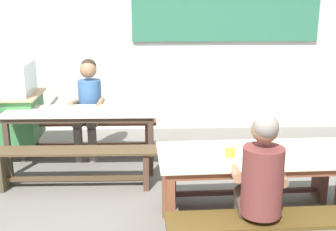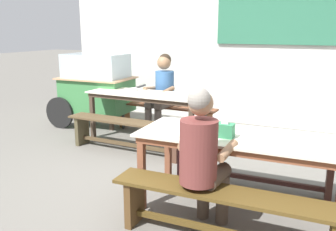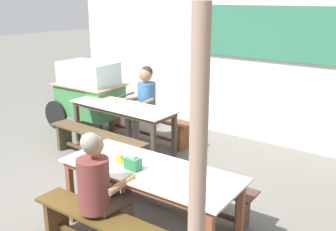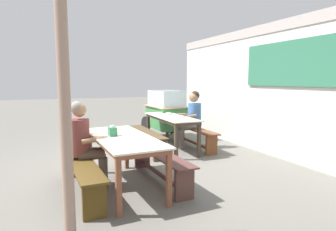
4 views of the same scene
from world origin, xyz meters
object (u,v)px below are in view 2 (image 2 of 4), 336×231
at_px(bench_far_back, 164,114).
at_px(tissue_box, 225,130).
at_px(dining_table_far, 147,98).
at_px(soup_bowl, 134,90).
at_px(condiment_jar, 203,128).
at_px(food_cart, 96,85).
at_px(person_center_facing, 162,89).
at_px(dining_table_near, 242,143).
at_px(bench_near_back, 251,162).
at_px(person_near_front, 202,154).
at_px(bench_near_front, 224,208).
at_px(bench_far_front, 127,131).

height_order(bench_far_back, tissue_box, tissue_box).
distance_m(dining_table_far, soup_bowl, 0.27).
bearing_deg(condiment_jar, soup_bowl, 136.12).
bearing_deg(food_cart, person_center_facing, 4.55).
bearing_deg(dining_table_near, condiment_jar, -167.20).
distance_m(dining_table_far, bench_far_back, 0.66).
height_order(dining_table_near, bench_far_back, dining_table_near).
bearing_deg(tissue_box, dining_table_near, 42.65).
bearing_deg(bench_near_back, tissue_box, -98.81).
height_order(food_cart, person_center_facing, person_center_facing).
bearing_deg(person_near_front, food_cart, 139.37).
relative_size(bench_near_back, food_cart, 1.12).
xyz_separation_m(dining_table_near, tissue_box, (-0.12, -0.11, 0.13)).
height_order(condiment_jar, soup_bowl, condiment_jar).
height_order(bench_near_front, condiment_jar, condiment_jar).
height_order(bench_near_front, tissue_box, tissue_box).
xyz_separation_m(person_near_front, condiment_jar, (-0.15, 0.42, 0.09)).
bearing_deg(condiment_jar, food_cart, 143.22).
distance_m(dining_table_far, food_cart, 1.27).
distance_m(bench_near_front, food_cart, 3.93).
xyz_separation_m(dining_table_near, person_near_front, (-0.19, -0.50, 0.03)).
bearing_deg(person_near_front, dining_table_near, 69.27).
bearing_deg(dining_table_far, bench_far_front, -90.77).
relative_size(tissue_box, condiment_jar, 1.50).
relative_size(dining_table_far, dining_table_near, 0.97).
distance_m(food_cart, person_near_front, 3.71).
relative_size(condiment_jar, soup_bowl, 0.78).
bearing_deg(bench_near_back, person_near_front, -99.03).
relative_size(dining_table_far, bench_near_back, 1.02).
xyz_separation_m(bench_near_front, person_near_front, (-0.21, 0.06, 0.38)).
bearing_deg(person_center_facing, condiment_jar, -55.24).
xyz_separation_m(person_near_front, tissue_box, (0.06, 0.38, 0.11)).
bearing_deg(bench_near_front, condiment_jar, 126.10).
distance_m(bench_far_back, person_near_front, 3.07).
relative_size(dining_table_far, soup_bowl, 13.43).
bearing_deg(dining_table_near, person_near_front, -110.73).
bearing_deg(dining_table_far, condiment_jar, -47.57).
relative_size(food_cart, person_near_front, 1.28).
bearing_deg(dining_table_far, dining_table_near, -40.35).
xyz_separation_m(person_center_facing, condiment_jar, (1.45, -2.09, 0.06)).
relative_size(bench_near_front, tissue_box, 11.56).
bearing_deg(bench_far_back, bench_near_back, -40.79).
distance_m(bench_near_back, tissue_box, 0.85).
height_order(dining_table_far, person_center_facing, person_center_facing).
distance_m(bench_near_back, person_center_facing, 2.33).
distance_m(bench_far_front, bench_near_front, 2.39).
distance_m(bench_far_back, food_cart, 1.29).
distance_m(dining_table_near, bench_near_front, 0.66).
height_order(food_cart, soup_bowl, food_cart).
distance_m(bench_near_front, soup_bowl, 3.01).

